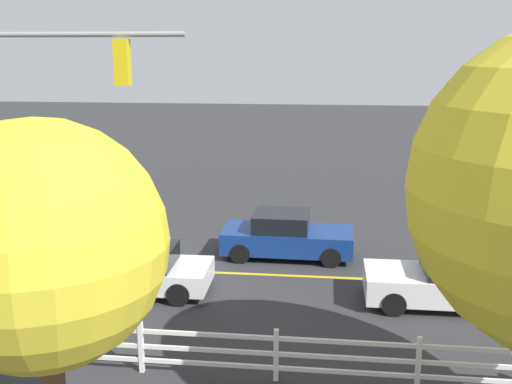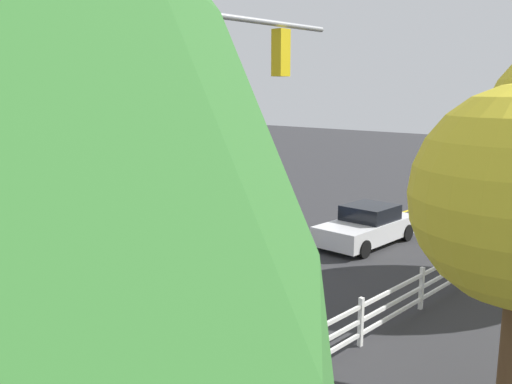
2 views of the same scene
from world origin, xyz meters
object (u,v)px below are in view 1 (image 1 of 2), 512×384
Objects in this scene: car_0 at (450,281)px; car_2 at (60,226)px; tree_2 at (42,245)px; car_1 at (286,236)px; car_3 at (136,270)px.

car_2 is (12.72, -3.82, -0.02)m from car_0.
car_1 is at bearing -104.61° from tree_2.
car_2 is 5.56m from car_3.
car_1 is at bearing -140.01° from car_3.
car_0 is 5.83m from car_1.
car_0 reaches higher than car_2.
tree_2 is (7.57, 7.67, 3.23)m from car_0.
car_3 is at bearing -81.46° from tree_2.
car_1 is at bearing -2.46° from car_2.
car_3 is (4.06, 3.53, -0.07)m from car_1.
tree_2 is at bearing -66.00° from car_2.
car_0 is 1.05× the size of car_2.
tree_2 is (-5.15, 11.49, 3.25)m from car_2.
car_0 is 8.72m from car_3.
car_0 is at bearing -35.84° from car_1.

